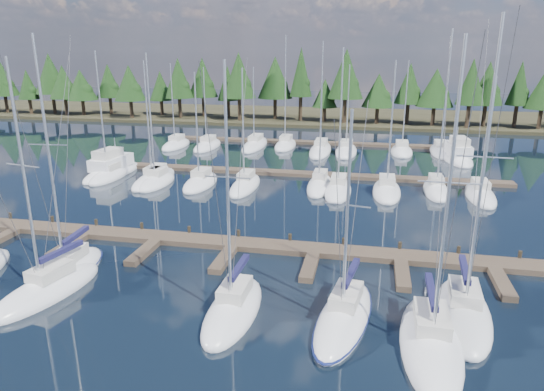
% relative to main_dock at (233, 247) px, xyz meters
% --- Properties ---
extents(ground, '(260.00, 260.00, 0.00)m').
position_rel_main_dock_xyz_m(ground, '(0.00, 12.64, -0.20)').
color(ground, black).
rests_on(ground, ground).
extents(far_shore, '(220.00, 30.00, 0.60)m').
position_rel_main_dock_xyz_m(far_shore, '(0.00, 72.64, 0.10)').
color(far_shore, '#312D1B').
rests_on(far_shore, ground).
extents(main_dock, '(44.00, 6.13, 0.90)m').
position_rel_main_dock_xyz_m(main_dock, '(0.00, 0.00, 0.00)').
color(main_dock, '#493B2D').
rests_on(main_dock, ground).
extents(back_docks, '(50.00, 21.80, 0.40)m').
position_rel_main_dock_xyz_m(back_docks, '(0.00, 32.23, -0.00)').
color(back_docks, '#493B2D').
rests_on(back_docks, ground).
extents(front_sailboat_1, '(3.35, 8.06, 15.80)m').
position_rel_main_dock_xyz_m(front_sailboat_1, '(-9.31, -6.26, 0.10)').
color(front_sailboat_1, silver).
rests_on(front_sailboat_1, ground).
extents(front_sailboat_2, '(4.29, 8.40, 14.60)m').
position_rel_main_dock_xyz_m(front_sailboat_2, '(-8.99, -8.82, 0.10)').
color(front_sailboat_2, silver).
rests_on(front_sailboat_2, ground).
extents(front_sailboat_3, '(2.76, 7.68, 14.49)m').
position_rel_main_dock_xyz_m(front_sailboat_3, '(2.57, -8.79, 0.10)').
color(front_sailboat_3, silver).
rests_on(front_sailboat_3, ground).
extents(front_sailboat_4, '(3.94, 9.10, 12.27)m').
position_rel_main_dock_xyz_m(front_sailboat_4, '(8.64, -8.32, 0.07)').
color(front_sailboat_4, silver).
rests_on(front_sailboat_4, ground).
extents(front_sailboat_5, '(3.10, 9.18, 15.54)m').
position_rel_main_dock_xyz_m(front_sailboat_5, '(12.99, -9.79, 0.09)').
color(front_sailboat_5, silver).
rests_on(front_sailboat_5, ground).
extents(front_sailboat_6, '(3.49, 8.71, 16.53)m').
position_rel_main_dock_xyz_m(front_sailboat_6, '(15.02, -6.60, 0.10)').
color(front_sailboat_6, silver).
rests_on(front_sailboat_6, ground).
extents(back_sailboat_rows, '(42.60, 32.43, 16.83)m').
position_rel_main_dock_xyz_m(back_sailboat_rows, '(-0.22, 27.32, 0.06)').
color(back_sailboat_rows, silver).
rests_on(back_sailboat_rows, ground).
extents(motor_yacht_left, '(4.28, 10.41, 5.09)m').
position_rel_main_dock_xyz_m(motor_yacht_left, '(-20.11, 18.63, 0.35)').
color(motor_yacht_left, silver).
rests_on(motor_yacht_left, ground).
extents(motor_yacht_right, '(4.15, 10.46, 5.13)m').
position_rel_main_dock_xyz_m(motor_yacht_right, '(20.90, 35.06, 0.35)').
color(motor_yacht_right, silver).
rests_on(motor_yacht_right, ground).
extents(tree_line, '(184.35, 11.88, 13.96)m').
position_rel_main_dock_xyz_m(tree_line, '(-0.40, 62.82, 7.36)').
color(tree_line, black).
rests_on(tree_line, far_shore).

